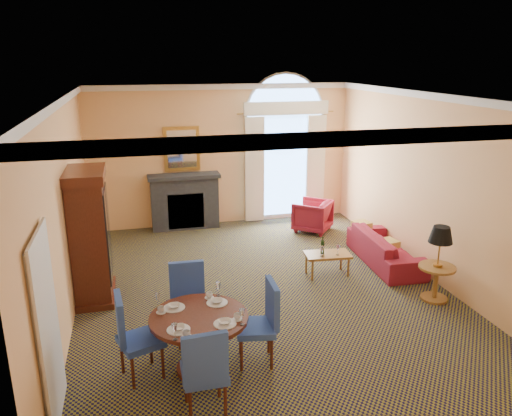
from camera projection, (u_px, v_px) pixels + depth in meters
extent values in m
plane|color=black|center=(263.00, 290.00, 8.40)|extent=(7.50, 7.50, 0.00)
cube|color=#FFBE79|center=(221.00, 156.00, 11.42)|extent=(6.00, 0.04, 3.20)
cube|color=#FFBE79|center=(64.00, 213.00, 7.24)|extent=(0.04, 7.50, 3.20)
cube|color=#FFBE79|center=(431.00, 187.00, 8.64)|extent=(0.04, 7.50, 3.20)
cube|color=white|center=(264.00, 96.00, 7.47)|extent=(6.00, 7.50, 0.04)
cube|color=silver|center=(264.00, 100.00, 7.49)|extent=(6.00, 7.50, 0.12)
cube|color=silver|center=(48.00, 331.00, 5.18)|extent=(0.08, 0.90, 2.06)
cube|color=#32363B|center=(185.00, 203.00, 11.31)|extent=(1.50, 0.40, 1.20)
cube|color=#32363B|center=(184.00, 175.00, 11.10)|extent=(1.60, 0.46, 0.08)
cube|color=gold|center=(182.00, 149.00, 11.12)|extent=(0.80, 0.04, 1.00)
cube|color=silver|center=(182.00, 149.00, 11.10)|extent=(0.64, 0.02, 0.84)
cube|color=silver|center=(284.00, 167.00, 11.85)|extent=(1.90, 0.04, 2.50)
cube|color=#92BFF5|center=(284.00, 167.00, 11.84)|extent=(1.70, 0.02, 2.30)
cylinder|color=silver|center=(285.00, 114.00, 11.49)|extent=(1.90, 0.04, 1.90)
cube|color=white|center=(255.00, 170.00, 11.56)|extent=(0.45, 0.06, 2.45)
cube|color=white|center=(315.00, 167.00, 11.91)|extent=(0.45, 0.06, 2.45)
cube|color=white|center=(287.00, 108.00, 11.33)|extent=(2.00, 0.08, 0.30)
cube|color=#3F190E|center=(90.00, 240.00, 7.89)|extent=(0.54, 0.98, 1.97)
cube|color=#3F190E|center=(84.00, 175.00, 7.58)|extent=(0.61, 1.08, 0.16)
cube|color=#3F190E|center=(96.00, 294.00, 8.16)|extent=(0.61, 1.08, 0.10)
cylinder|color=#3F190E|center=(199.00, 318.00, 6.04)|extent=(1.21, 1.21, 0.05)
cylinder|color=#3F190E|center=(200.00, 345.00, 6.15)|extent=(0.16, 0.16, 0.71)
cylinder|color=#3F190E|center=(201.00, 368.00, 6.25)|extent=(0.60, 0.60, 0.06)
cylinder|color=silver|center=(217.00, 303.00, 6.35)|extent=(0.27, 0.27, 0.01)
imported|color=silver|center=(217.00, 301.00, 6.34)|extent=(0.15, 0.15, 0.04)
imported|color=silver|center=(209.00, 295.00, 6.47)|extent=(0.09, 0.09, 0.07)
cylinder|color=silver|center=(174.00, 308.00, 6.22)|extent=(0.27, 0.27, 0.01)
imported|color=silver|center=(174.00, 306.00, 6.21)|extent=(0.15, 0.15, 0.04)
imported|color=silver|center=(161.00, 309.00, 6.10)|extent=(0.09, 0.09, 0.07)
cylinder|color=silver|center=(179.00, 330.00, 5.72)|extent=(0.27, 0.27, 0.01)
imported|color=silver|center=(178.00, 328.00, 5.71)|extent=(0.15, 0.15, 0.04)
imported|color=silver|center=(186.00, 333.00, 5.57)|extent=(0.09, 0.09, 0.07)
cylinder|color=silver|center=(225.00, 324.00, 5.84)|extent=(0.27, 0.27, 0.01)
imported|color=silver|center=(225.00, 322.00, 5.84)|extent=(0.15, 0.15, 0.04)
imported|color=silver|center=(237.00, 316.00, 5.94)|extent=(0.09, 0.09, 0.07)
cube|color=#27479C|center=(190.00, 309.00, 6.79)|extent=(0.51, 0.51, 0.08)
cube|color=#27479C|center=(187.00, 281.00, 6.90)|extent=(0.48, 0.09, 0.57)
cylinder|color=#3F190E|center=(202.00, 317.00, 7.09)|extent=(0.04, 0.04, 0.44)
cylinder|color=#3F190E|center=(175.00, 321.00, 6.98)|extent=(0.04, 0.04, 0.44)
cylinder|color=#3F190E|center=(207.00, 330.00, 6.75)|extent=(0.04, 0.04, 0.44)
cylinder|color=#3F190E|center=(179.00, 335.00, 6.64)|extent=(0.04, 0.04, 0.44)
cube|color=#27479C|center=(205.00, 373.00, 5.41)|extent=(0.48, 0.48, 0.08)
cube|color=#27479C|center=(205.00, 359.00, 5.11)|extent=(0.48, 0.11, 0.57)
cylinder|color=#3F190E|center=(190.00, 407.00, 5.26)|extent=(0.04, 0.04, 0.44)
cylinder|color=#3F190E|center=(225.00, 401.00, 5.35)|extent=(0.04, 0.04, 0.44)
cylinder|color=#3F190E|center=(186.00, 386.00, 5.61)|extent=(0.04, 0.04, 0.44)
cylinder|color=#3F190E|center=(219.00, 380.00, 5.70)|extent=(0.04, 0.04, 0.44)
cube|color=#27479C|center=(256.00, 328.00, 6.30)|extent=(0.56, 0.56, 0.08)
cube|color=#27479C|center=(272.00, 303.00, 6.27)|extent=(0.09, 0.48, 0.57)
cylinder|color=#3F190E|center=(272.00, 354.00, 6.21)|extent=(0.04, 0.04, 0.44)
cylinder|color=#3F190E|center=(269.00, 338.00, 6.57)|extent=(0.04, 0.04, 0.44)
cylinder|color=#3F190E|center=(242.00, 355.00, 6.18)|extent=(0.04, 0.04, 0.44)
cylinder|color=#3F190E|center=(240.00, 339.00, 6.54)|extent=(0.04, 0.04, 0.44)
cube|color=#27479C|center=(141.00, 341.00, 6.01)|extent=(0.61, 0.61, 0.08)
cube|color=#27479C|center=(120.00, 319.00, 5.89)|extent=(0.12, 0.49, 0.57)
cylinder|color=#3F190E|center=(122.00, 357.00, 6.14)|extent=(0.04, 0.04, 0.44)
cylinder|color=#3F190E|center=(133.00, 373.00, 5.84)|extent=(0.04, 0.04, 0.44)
cylinder|color=#3F190E|center=(151.00, 348.00, 6.34)|extent=(0.04, 0.04, 0.44)
cylinder|color=#3F190E|center=(163.00, 362.00, 6.04)|extent=(0.04, 0.04, 0.44)
imported|color=maroon|center=(386.00, 248.00, 9.44)|extent=(0.89, 2.05, 0.59)
imported|color=maroon|center=(312.00, 216.00, 11.18)|extent=(1.07, 1.07, 0.70)
cube|color=olive|center=(328.00, 255.00, 8.89)|extent=(0.84, 0.52, 0.04)
cylinder|color=olive|center=(312.00, 271.00, 8.72)|extent=(0.04, 0.04, 0.36)
cylinder|color=olive|center=(348.00, 267.00, 8.88)|extent=(0.04, 0.04, 0.36)
cylinder|color=olive|center=(306.00, 264.00, 9.02)|extent=(0.04, 0.04, 0.36)
cylinder|color=olive|center=(341.00, 260.00, 9.18)|extent=(0.04, 0.04, 0.36)
cylinder|color=olive|center=(437.00, 267.00, 7.92)|extent=(0.58, 0.58, 0.04)
cylinder|color=olive|center=(435.00, 284.00, 8.01)|extent=(0.08, 0.08, 0.54)
cylinder|color=olive|center=(434.00, 298.00, 8.08)|extent=(0.42, 0.42, 0.04)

